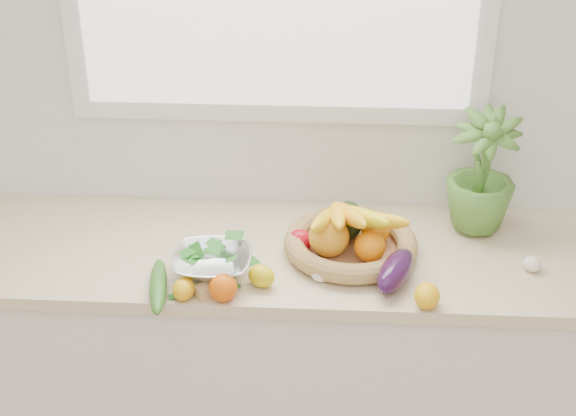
# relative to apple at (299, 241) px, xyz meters

# --- Properties ---
(back_wall) EXTENTS (4.50, 0.02, 2.70)m
(back_wall) POSITION_rel_apple_xyz_m (-0.08, 0.32, 0.41)
(back_wall) COLOR white
(back_wall) RESTS_ON ground
(counter_cabinet) EXTENTS (2.20, 0.58, 0.86)m
(counter_cabinet) POSITION_rel_apple_xyz_m (-0.08, 0.02, -0.51)
(counter_cabinet) COLOR silver
(counter_cabinet) RESTS_ON ground
(countertop) EXTENTS (2.24, 0.62, 0.04)m
(countertop) POSITION_rel_apple_xyz_m (-0.08, 0.02, -0.06)
(countertop) COLOR beige
(countertop) RESTS_ON counter_cabinet
(orange_loose) EXTENTS (0.09, 0.09, 0.08)m
(orange_loose) POSITION_rel_apple_xyz_m (-0.20, -0.26, 0.00)
(orange_loose) COLOR #EC5C07
(orange_loose) RESTS_ON countertop
(lemon_a) EXTENTS (0.07, 0.08, 0.06)m
(lemon_a) POSITION_rel_apple_xyz_m (-0.31, -0.26, -0.01)
(lemon_a) COLOR #F5AA0D
(lemon_a) RESTS_ON countertop
(lemon_b) EXTENTS (0.08, 0.10, 0.07)m
(lemon_b) POSITION_rel_apple_xyz_m (0.36, -0.26, -0.00)
(lemon_b) COLOR #F3AD0D
(lemon_b) RESTS_ON countertop
(lemon_c) EXTENTS (0.10, 0.10, 0.06)m
(lemon_c) POSITION_rel_apple_xyz_m (-0.10, -0.19, -0.00)
(lemon_c) COLOR #D3B90B
(lemon_c) RESTS_ON countertop
(apple) EXTENTS (0.09, 0.09, 0.07)m
(apple) POSITION_rel_apple_xyz_m (0.00, 0.00, 0.00)
(apple) COLOR #B60E1F
(apple) RESTS_ON countertop
(ginger) EXTENTS (0.11, 0.10, 0.03)m
(ginger) POSITION_rel_apple_xyz_m (-0.23, -0.23, -0.02)
(ginger) COLOR tan
(ginger) RESTS_ON countertop
(garlic_a) EXTENTS (0.07, 0.07, 0.05)m
(garlic_a) POSITION_rel_apple_xyz_m (0.68, -0.07, -0.01)
(garlic_a) COLOR beige
(garlic_a) RESTS_ON countertop
(garlic_b) EXTENTS (0.06, 0.06, 0.05)m
(garlic_b) POSITION_rel_apple_xyz_m (0.20, -0.02, -0.01)
(garlic_b) COLOR white
(garlic_b) RESTS_ON countertop
(garlic_c) EXTENTS (0.06, 0.06, 0.05)m
(garlic_c) POSITION_rel_apple_xyz_m (0.07, -0.15, -0.01)
(garlic_c) COLOR silver
(garlic_c) RESTS_ON countertop
(eggplant) EXTENTS (0.16, 0.23, 0.09)m
(eggplant) POSITION_rel_apple_xyz_m (0.28, -0.16, 0.01)
(eggplant) COLOR #2C0E34
(eggplant) RESTS_ON countertop
(cucumber) EXTENTS (0.09, 0.27, 0.05)m
(cucumber) POSITION_rel_apple_xyz_m (-0.38, -0.24, -0.01)
(cucumber) COLOR #315D1B
(cucumber) RESTS_ON countertop
(radish) EXTENTS (0.04, 0.04, 0.03)m
(radish) POSITION_rel_apple_xyz_m (-0.18, -0.26, -0.02)
(radish) COLOR red
(radish) RESTS_ON countertop
(potted_herb) EXTENTS (0.24, 0.24, 0.38)m
(potted_herb) POSITION_rel_apple_xyz_m (0.55, 0.17, 0.17)
(potted_herb) COLOR #4D802E
(potted_herb) RESTS_ON countertop
(fruit_basket) EXTENTS (0.52, 0.52, 0.19)m
(fruit_basket) POSITION_rel_apple_xyz_m (0.15, 0.00, 0.02)
(fruit_basket) COLOR #B2754F
(fruit_basket) RESTS_ON countertop
(colander_with_spinach) EXTENTS (0.24, 0.24, 0.12)m
(colander_with_spinach) POSITION_rel_apple_xyz_m (-0.24, -0.15, 0.02)
(colander_with_spinach) COLOR silver
(colander_with_spinach) RESTS_ON countertop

